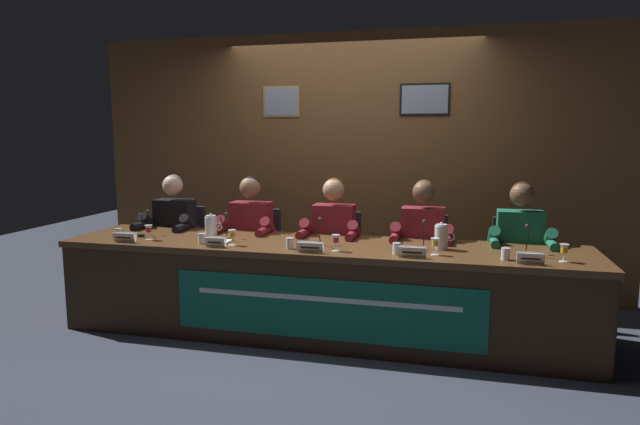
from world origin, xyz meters
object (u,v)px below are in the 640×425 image
Objects in this scene: nameplate_far_right at (530,258)px; water_pitcher_left_side at (211,227)px; microphone_far_left at (143,227)px; chair_right at (423,268)px; chair_far_left at (182,254)px; panelist_center at (332,237)px; nameplate_center at (310,247)px; nameplate_left at (215,242)px; microphone_right at (423,240)px; water_cup_far_right at (505,255)px; water_cup_far_left at (119,234)px; microphone_far_right at (528,245)px; microphone_left at (223,231)px; juice_glass_right at (435,243)px; conference_table at (317,274)px; document_stack_left at (217,241)px; water_cup_left at (202,239)px; water_pitcher_right_side at (441,237)px; panelist_left at (248,233)px; nameplate_far_left at (125,237)px; juice_glass_far_right at (564,250)px; panelist_right at (422,242)px; juice_glass_center at (336,240)px; chair_left at (257,258)px; microphone_center at (318,237)px; water_cup_right at (397,249)px; chair_center at (337,263)px; panelist_far_left at (171,230)px; chair_far_right at (516,274)px; juice_glass_far_left at (149,230)px; nameplate_right at (412,252)px; water_cup_center at (290,244)px.

water_pitcher_left_side reaches higher than nameplate_far_right.
chair_right is (2.32, 0.67, -0.38)m from microphone_far_left.
chair_far_left is 0.73× the size of panelist_center.
nameplate_left is at bearing 179.37° from nameplate_center.
microphone_right is 0.61m from water_cup_far_right.
water_cup_far_left is 3.24m from microphone_far_right.
juice_glass_right is at bearing -5.56° from microphone_left.
document_stack_left is at bearing -178.49° from conference_table.
water_pitcher_right_side reaches higher than water_cup_left.
panelist_left is 0.75m from nameplate_left.
chair_right reaches higher than nameplate_far_left.
panelist_right is at bearing 147.94° from juice_glass_far_right.
juice_glass_center reaches higher than water_cup_left.
microphone_far_left is 1.74× the size of juice_glass_center.
chair_right is at bearing 25.49° from document_stack_left.
water_pitcher_right_side is at bearing 1.53° from microphone_far_left.
nameplate_left is 0.75× the size of microphone_left.
panelist_left is at bearing 164.15° from microphone_right.
water_cup_far_left reaches higher than document_stack_left.
microphone_right is at bearing -22.27° from chair_left.
microphone_center is at bearing 90.30° from nameplate_center.
chair_left is 10.63× the size of water_cup_right.
chair_right is 1.87m from water_pitcher_left_side.
nameplate_center is 1.60× the size of juice_glass_center.
microphone_far_left is at bearing 178.13° from microphone_center.
water_cup_left is 0.48× the size of nameplate_far_right.
water_cup_far_right reaches higher than nameplate_left.
chair_center is 4.18× the size of microphone_right.
panelist_far_left is 0.49m from microphone_far_left.
conference_table is at bearing 7.76° from nameplate_far_left.
chair_far_left is 1.00× the size of chair_right.
microphone_far_right is 0.61m from water_pitcher_right_side.
water_cup_far_left is 0.78m from water_cup_left.
chair_far_right is (3.10, 0.95, -0.35)m from nameplate_far_left.
panelist_right is (2.18, 0.62, -0.11)m from juice_glass_far_left.
microphone_center is at bearing 163.93° from nameplate_right.
juice_glass_far_left is at bearing 178.68° from water_cup_right.
water_cup_far_left is 2.54m from panelist_right.
nameplate_left is at bearing -172.12° from water_cup_center.
water_cup_left is 1.81m from juice_glass_right.
juice_glass_far_left reaches higher than conference_table.
microphone_far_right is (0.17, 0.19, 0.04)m from water_cup_far_right.
microphone_right is at bearing 160.24° from water_cup_far_right.
juice_glass_far_left reaches higher than nameplate_left.
chair_far_left is 4.18× the size of microphone_far_right.
juice_glass_far_right is 0.59× the size of water_pitcher_right_side.
water_cup_far_right is (0.58, -0.21, -0.04)m from microphone_right.
document_stack_left is at bearing -162.22° from chair_far_right.
panelist_center is at bearing 135.56° from nameplate_right.
nameplate_far_right is (0.90, -0.08, 0.00)m from water_cup_right.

